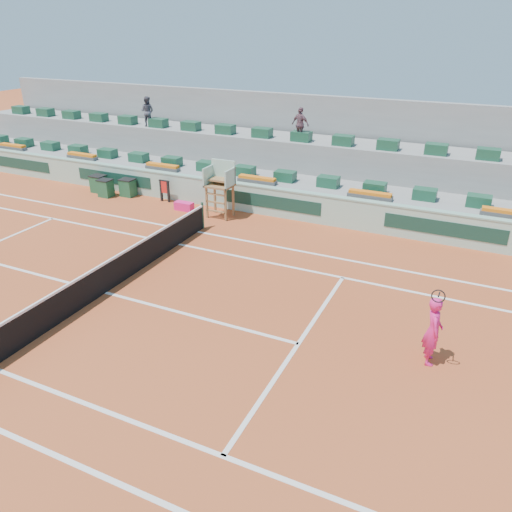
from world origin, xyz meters
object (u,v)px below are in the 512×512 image
at_px(drink_cooler_a, 128,187).
at_px(tennis_player, 433,331).
at_px(umpire_chair, 221,181).
at_px(player_bag, 184,206).

relative_size(drink_cooler_a, tennis_player, 0.37).
distance_m(drink_cooler_a, tennis_player, 16.65).
bearing_deg(tennis_player, umpire_chair, 144.58).
bearing_deg(umpire_chair, player_bag, -177.42).
height_order(umpire_chair, drink_cooler_a, umpire_chair).
bearing_deg(tennis_player, drink_cooler_a, 154.00).
height_order(umpire_chair, tennis_player, umpire_chair).
xyz_separation_m(umpire_chair, drink_cooler_a, (-5.39, 0.49, -1.12)).
bearing_deg(player_bag, drink_cooler_a, 170.76).
distance_m(player_bag, umpire_chair, 2.30).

